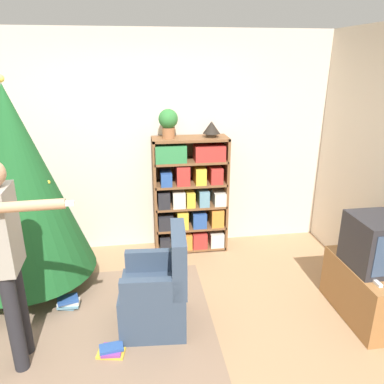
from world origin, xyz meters
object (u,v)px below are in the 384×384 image
(christmas_tree, at_px, (17,184))
(armchair, at_px, (158,294))
(television, at_px, (379,243))
(table_lamp, at_px, (211,128))
(bookshelf, at_px, (190,196))
(standing_person, at_px, (7,251))
(potted_plant, at_px, (168,121))

(christmas_tree, bearing_deg, armchair, -31.54)
(television, relative_size, armchair, 0.52)
(armchair, height_order, table_lamp, table_lamp)
(bookshelf, relative_size, table_lamp, 7.08)
(christmas_tree, xyz_separation_m, table_lamp, (2.00, 0.64, 0.37))
(christmas_tree, bearing_deg, standing_person, -79.89)
(standing_person, relative_size, table_lamp, 8.24)
(armchair, relative_size, table_lamp, 4.60)
(armchair, bearing_deg, standing_person, -71.61)
(armchair, distance_m, standing_person, 1.29)
(television, height_order, potted_plant, potted_plant)
(table_lamp, bearing_deg, potted_plant, 180.00)
(standing_person, height_order, table_lamp, standing_person)
(bookshelf, bearing_deg, christmas_tree, -160.26)
(bookshelf, height_order, potted_plant, potted_plant)
(potted_plant, bearing_deg, standing_person, -128.21)
(bookshelf, height_order, standing_person, standing_person)
(potted_plant, xyz_separation_m, table_lamp, (0.50, -0.00, -0.09))
(potted_plant, bearing_deg, table_lamp, -0.00)
(bookshelf, height_order, christmas_tree, christmas_tree)
(television, height_order, table_lamp, table_lamp)
(potted_plant, bearing_deg, bookshelf, -2.01)
(armchair, xyz_separation_m, standing_person, (-1.08, -0.27, 0.65))
(armchair, distance_m, table_lamp, 1.99)
(television, xyz_separation_m, standing_person, (-3.01, -0.12, 0.23))
(television, bearing_deg, standing_person, -177.81)
(christmas_tree, relative_size, table_lamp, 10.72)
(bookshelf, distance_m, christmas_tree, 1.91)
(christmas_tree, distance_m, armchair, 1.69)
(bookshelf, distance_m, television, 2.13)
(television, bearing_deg, christmas_tree, 163.85)
(christmas_tree, distance_m, potted_plant, 1.70)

